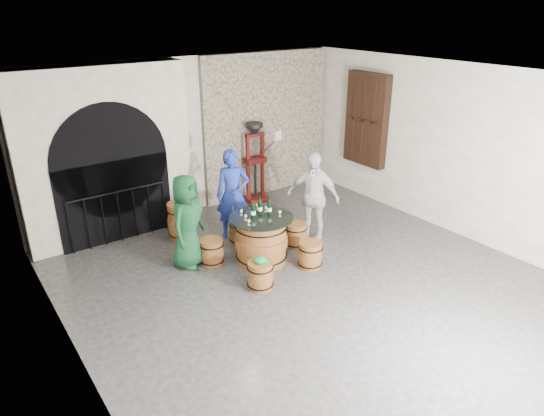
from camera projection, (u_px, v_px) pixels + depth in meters
ground at (317, 288)px, 7.64m from camera, size 8.00×8.00×0.00m
wall_back at (193, 137)px, 10.00m from camera, size 8.00×0.00×8.00m
wall_left at (71, 264)px, 5.13m from camera, size 0.00×8.00×8.00m
wall_right at (465, 153)px, 8.89m from camera, size 0.00×8.00×8.00m
ceiling at (326, 81)px, 6.38m from camera, size 8.00×8.00×0.00m
stone_facing_panel at (266, 125)px, 10.92m from camera, size 3.20×0.12×3.18m
arched_opening at (106, 156)px, 8.79m from camera, size 3.10×0.60×3.19m
shuttered_window at (366, 120)px, 10.54m from camera, size 0.23×1.10×2.00m
barrel_table at (261, 240)px, 8.28m from camera, size 1.10×1.10×0.84m
barrel_stool_left at (212, 252)px, 8.29m from camera, size 0.42×0.42×0.45m
barrel_stool_far at (240, 231)px, 9.04m from camera, size 0.42×0.42×0.45m
barrel_stool_right at (296, 235)px, 8.89m from camera, size 0.42×0.42×0.45m
barrel_stool_near_right at (310, 255)px, 8.19m from camera, size 0.42×0.42×0.45m
barrel_stool_near_left at (260, 275)px, 7.57m from camera, size 0.42×0.42×0.45m
green_cap at (260, 260)px, 7.47m from camera, size 0.24×0.19×0.11m
person_green at (187, 221)px, 8.02m from camera, size 0.94×0.88×1.62m
person_blue at (233, 195)px, 9.02m from camera, size 0.74×0.66×1.71m
person_white at (313, 197)px, 8.92m from camera, size 0.86×1.07×1.70m
wine_bottle_left at (253, 211)px, 8.02m from camera, size 0.08×0.08×0.32m
wine_bottle_center at (269, 208)px, 8.15m from camera, size 0.08×0.08×0.32m
wine_bottle_right at (260, 207)px, 8.17m from camera, size 0.08×0.08×0.32m
tasting_glass_a at (249, 222)px, 7.80m from camera, size 0.05×0.05×0.10m
tasting_glass_b at (266, 209)px, 8.30m from camera, size 0.05×0.05×0.10m
tasting_glass_c at (241, 212)px, 8.17m from camera, size 0.05×0.05×0.10m
tasting_glass_d at (257, 207)px, 8.40m from camera, size 0.05×0.05×0.10m
tasting_glass_e at (280, 214)px, 8.13m from camera, size 0.05×0.05×0.10m
tasting_glass_f at (246, 217)px, 7.98m from camera, size 0.05×0.05×0.10m
side_barrel at (182, 221)px, 9.15m from camera, size 0.53×0.53×0.71m
corking_press at (255, 157)px, 10.61m from camera, size 0.73×0.41×1.78m
control_box at (277, 135)px, 11.09m from camera, size 0.18×0.10×0.22m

